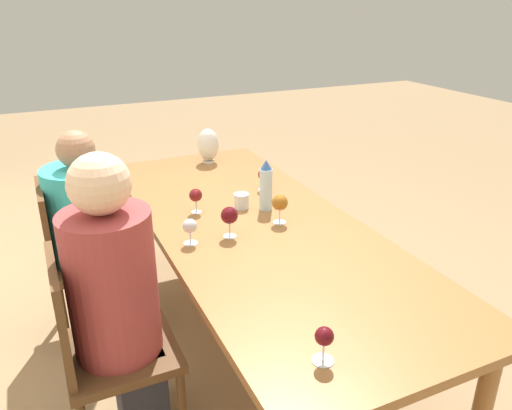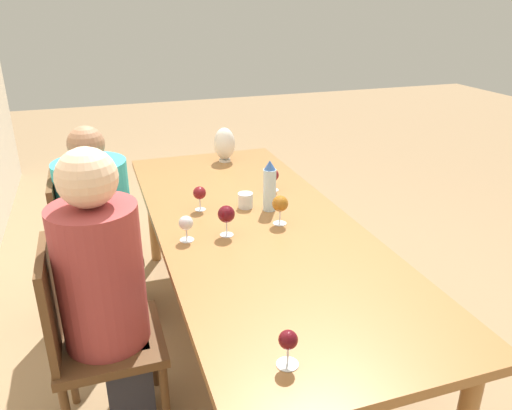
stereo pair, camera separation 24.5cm
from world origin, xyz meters
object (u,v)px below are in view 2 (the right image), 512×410
object	(u,v)px
wine_glass_1	(273,176)
wine_glass_2	(280,204)
person_far	(100,223)
wine_glass_0	(200,193)
wine_glass_3	(186,224)
chair_near	(91,335)
person_near	(106,290)
water_tumbler	(245,200)
wine_glass_5	(288,341)
chair_far	(87,246)
vase	(224,144)
wine_glass_4	(226,215)
water_bottle	(270,186)

from	to	relation	value
wine_glass_1	wine_glass_2	world-z (taller)	wine_glass_2
wine_glass_2	person_far	distance (m)	1.04
wine_glass_0	wine_glass_3	world-z (taller)	wine_glass_0
chair_near	person_near	bearing A→B (deg)	-90.00
water_tumbler	wine_glass_0	world-z (taller)	wine_glass_0
wine_glass_5	chair_far	distance (m)	1.67
wine_glass_0	wine_glass_1	size ratio (longest dim) A/B	1.01
vase	wine_glass_0	distance (m)	0.85
wine_glass_4	person_far	distance (m)	0.85
water_bottle	wine_glass_1	bearing A→B (deg)	-23.68
wine_glass_0	water_bottle	bearing A→B (deg)	-108.40
wine_glass_5	person_far	bearing A→B (deg)	18.41
water_bottle	wine_glass_0	world-z (taller)	water_bottle
vase	wine_glass_5	size ratio (longest dim) A/B	1.88
wine_glass_1	person_near	distance (m)	1.24
water_bottle	wine_glass_3	world-z (taller)	water_bottle
vase	chair_near	xyz separation A→B (m)	(-1.36, 0.95, -0.36)
person_near	wine_glass_2	bearing A→B (deg)	-71.32
wine_glass_3	wine_glass_5	xyz separation A→B (m)	(-0.94, -0.13, 0.00)
water_bottle	water_tumbler	bearing A→B (deg)	56.79
water_tumbler	person_far	bearing A→B (deg)	68.48
wine_glass_0	wine_glass_3	xyz separation A→B (m)	(-0.33, 0.14, -0.01)
wine_glass_0	chair_near	distance (m)	0.91
wine_glass_3	wine_glass_5	world-z (taller)	wine_glass_5
vase	water_tumbler	bearing A→B (deg)	172.53
water_bottle	chair_far	distance (m)	1.09
water_tumbler	person_far	distance (m)	0.83
chair_far	person_far	distance (m)	0.15
chair_far	person_far	size ratio (longest dim) A/B	0.77
water_bottle	wine_glass_3	xyz separation A→B (m)	(-0.21, 0.49, -0.05)
water_tumbler	wine_glass_4	bearing A→B (deg)	147.72
vase	wine_glass_1	world-z (taller)	vase
wine_glass_5	chair_far	size ratio (longest dim) A/B	0.14
wine_glass_1	person_near	xyz separation A→B (m)	(-0.74, 0.99, -0.13)
wine_glass_0	chair_near	xyz separation A→B (m)	(-0.59, 0.60, -0.33)
vase	chair_far	size ratio (longest dim) A/B	0.26
wine_glass_4	water_tumbler	bearing A→B (deg)	-32.28
chair_far	water_tumbler	bearing A→B (deg)	-109.50
wine_glass_1	wine_glass_3	size ratio (longest dim) A/B	1.06
wine_glass_0	chair_near	bearing A→B (deg)	134.30
chair_near	wine_glass_4	bearing A→B (deg)	-69.13
wine_glass_4	person_far	world-z (taller)	person_far
wine_glass_4	chair_far	xyz separation A→B (m)	(0.59, 0.66, -0.35)
wine_glass_0	wine_glass_5	world-z (taller)	wine_glass_0
chair_near	person_far	world-z (taller)	person_far
wine_glass_5	water_tumbler	bearing A→B (deg)	-11.46
wine_glass_1	person_near	bearing A→B (deg)	126.75
water_tumbler	wine_glass_1	distance (m)	0.30
wine_glass_3	wine_glass_4	world-z (taller)	wine_glass_4
wine_glass_3	chair_near	xyz separation A→B (m)	(-0.26, 0.47, -0.33)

